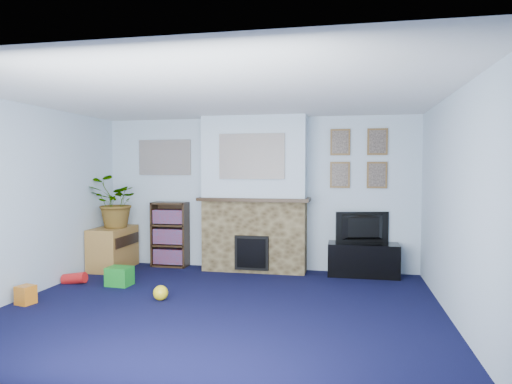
% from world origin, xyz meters
% --- Properties ---
extents(floor, '(5.00, 4.50, 0.01)m').
position_xyz_m(floor, '(0.00, 0.00, 0.00)').
color(floor, black).
rests_on(floor, ground).
extents(ceiling, '(5.00, 4.50, 0.01)m').
position_xyz_m(ceiling, '(0.00, 0.00, 2.40)').
color(ceiling, white).
rests_on(ceiling, wall_back).
extents(wall_back, '(5.00, 0.04, 2.40)m').
position_xyz_m(wall_back, '(0.00, 2.25, 1.20)').
color(wall_back, silver).
rests_on(wall_back, ground).
extents(wall_front, '(5.00, 0.04, 2.40)m').
position_xyz_m(wall_front, '(0.00, -2.25, 1.20)').
color(wall_front, silver).
rests_on(wall_front, ground).
extents(wall_left, '(0.04, 4.50, 2.40)m').
position_xyz_m(wall_left, '(-2.50, 0.00, 1.20)').
color(wall_left, silver).
rests_on(wall_left, ground).
extents(wall_right, '(0.04, 4.50, 2.40)m').
position_xyz_m(wall_right, '(2.50, 0.00, 1.20)').
color(wall_right, silver).
rests_on(wall_right, ground).
extents(chimney_breast, '(1.72, 0.50, 2.40)m').
position_xyz_m(chimney_breast, '(0.00, 2.05, 1.18)').
color(chimney_breast, brown).
rests_on(chimney_breast, ground).
extents(collage_main, '(1.00, 0.03, 0.68)m').
position_xyz_m(collage_main, '(0.00, 1.84, 1.78)').
color(collage_main, gray).
rests_on(collage_main, chimney_breast).
extents(collage_left, '(0.90, 0.03, 0.58)m').
position_xyz_m(collage_left, '(-1.55, 2.23, 1.78)').
color(collage_left, gray).
rests_on(collage_left, wall_back).
extents(portrait_tl, '(0.30, 0.03, 0.40)m').
position_xyz_m(portrait_tl, '(1.30, 2.23, 2.00)').
color(portrait_tl, brown).
rests_on(portrait_tl, wall_back).
extents(portrait_tr, '(0.30, 0.03, 0.40)m').
position_xyz_m(portrait_tr, '(1.85, 2.23, 2.00)').
color(portrait_tr, brown).
rests_on(portrait_tr, wall_back).
extents(portrait_bl, '(0.30, 0.03, 0.40)m').
position_xyz_m(portrait_bl, '(1.30, 2.23, 1.50)').
color(portrait_bl, brown).
rests_on(portrait_bl, wall_back).
extents(portrait_br, '(0.30, 0.03, 0.40)m').
position_xyz_m(portrait_br, '(1.85, 2.23, 1.50)').
color(portrait_br, brown).
rests_on(portrait_br, wall_back).
extents(tv_stand, '(1.03, 0.43, 0.49)m').
position_xyz_m(tv_stand, '(1.66, 2.03, 0.23)').
color(tv_stand, black).
rests_on(tv_stand, ground).
extents(television, '(0.80, 0.30, 0.46)m').
position_xyz_m(television, '(1.66, 2.05, 0.72)').
color(television, black).
rests_on(television, tv_stand).
extents(bookshelf, '(0.58, 0.28, 1.05)m').
position_xyz_m(bookshelf, '(-1.42, 2.11, 0.50)').
color(bookshelf, black).
rests_on(bookshelf, ground).
extents(sideboard, '(0.47, 0.85, 0.66)m').
position_xyz_m(sideboard, '(-2.24, 1.75, 0.35)').
color(sideboard, '#A17233').
rests_on(sideboard, ground).
extents(potted_plant, '(0.98, 0.98, 0.82)m').
position_xyz_m(potted_plant, '(-2.19, 1.70, 1.07)').
color(potted_plant, '#26661E').
rests_on(potted_plant, sideboard).
extents(mantel_clock, '(0.09, 0.05, 0.13)m').
position_xyz_m(mantel_clock, '(-0.12, 2.00, 1.22)').
color(mantel_clock, gold).
rests_on(mantel_clock, chimney_breast).
extents(mantel_candle, '(0.05, 0.05, 0.17)m').
position_xyz_m(mantel_candle, '(0.32, 2.00, 1.23)').
color(mantel_candle, '#B2BFC6').
rests_on(mantel_candle, chimney_breast).
extents(mantel_teddy, '(0.12, 0.12, 0.12)m').
position_xyz_m(mantel_teddy, '(-0.49, 2.00, 1.22)').
color(mantel_teddy, gray).
rests_on(mantel_teddy, chimney_breast).
extents(mantel_can, '(0.06, 0.06, 0.12)m').
position_xyz_m(mantel_can, '(0.66, 2.00, 1.21)').
color(mantel_can, orange).
rests_on(mantel_can, chimney_breast).
extents(green_crate, '(0.34, 0.28, 0.26)m').
position_xyz_m(green_crate, '(-1.63, 0.81, 0.14)').
color(green_crate, '#198C26').
rests_on(green_crate, ground).
extents(toy_ball, '(0.18, 0.18, 0.18)m').
position_xyz_m(toy_ball, '(-0.80, 0.25, 0.09)').
color(toy_ball, yellow).
rests_on(toy_ball, ground).
extents(toy_block, '(0.21, 0.21, 0.22)m').
position_xyz_m(toy_block, '(-2.30, -0.20, 0.11)').
color(toy_block, orange).
rests_on(toy_block, ground).
extents(toy_tube, '(0.35, 0.15, 0.20)m').
position_xyz_m(toy_tube, '(-2.30, 0.78, 0.07)').
color(toy_tube, red).
rests_on(toy_tube, ground).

